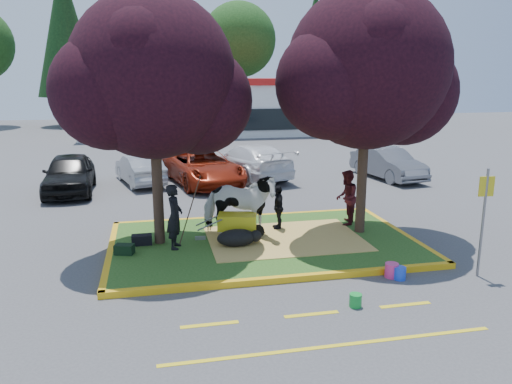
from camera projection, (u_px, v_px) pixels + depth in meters
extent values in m
plane|color=#424244|center=(264.00, 245.00, 13.75)|extent=(90.00, 90.00, 0.00)
cube|color=#214C18|center=(264.00, 243.00, 13.73)|extent=(8.00, 5.00, 0.15)
cube|color=#EAAC13|center=(289.00, 279.00, 11.27)|extent=(8.30, 0.16, 0.15)
cube|color=#EAAC13|center=(246.00, 217.00, 16.19)|extent=(8.30, 0.16, 0.15)
cube|color=#EAAC13|center=(110.00, 253.00, 12.91)|extent=(0.16, 5.30, 0.15)
cube|color=#EAAC13|center=(400.00, 233.00, 14.56)|extent=(0.16, 5.30, 0.15)
cube|color=#DDBB5B|center=(285.00, 238.00, 13.84)|extent=(4.20, 3.00, 0.01)
cylinder|color=black|center=(157.00, 179.00, 13.13)|extent=(0.28, 0.28, 3.53)
sphere|color=black|center=(152.00, 76.00, 12.53)|extent=(4.20, 4.20, 4.20)
sphere|color=black|center=(198.00, 100.00, 13.10)|extent=(2.86, 2.86, 2.86)
sphere|color=black|center=(109.00, 92.00, 12.12)|extent=(2.86, 2.86, 2.86)
cylinder|color=black|center=(362.00, 169.00, 14.08)|extent=(0.28, 0.28, 3.70)
sphere|color=black|center=(367.00, 68.00, 13.45)|extent=(4.40, 4.40, 4.40)
sphere|color=black|center=(403.00, 92.00, 14.03)|extent=(2.99, 2.99, 2.99)
sphere|color=black|center=(332.00, 83.00, 13.03)|extent=(2.99, 2.99, 2.99)
cube|color=yellow|center=(210.00, 325.00, 9.34)|extent=(1.10, 0.12, 0.01)
cube|color=yellow|center=(311.00, 314.00, 9.75)|extent=(1.10, 0.12, 0.01)
cube|color=yellow|center=(405.00, 305.00, 10.15)|extent=(1.10, 0.12, 0.01)
cube|color=yellow|center=(333.00, 346.00, 8.60)|extent=(6.00, 0.10, 0.01)
cube|color=silver|center=(211.00, 109.00, 40.38)|extent=(20.00, 8.00, 4.00)
cube|color=red|center=(211.00, 82.00, 39.90)|extent=(20.40, 8.40, 0.50)
cube|color=black|center=(218.00, 120.00, 36.66)|extent=(19.00, 0.10, 1.60)
cylinder|color=black|center=(72.00, 105.00, 46.54)|extent=(0.44, 0.44, 3.92)
cone|color=black|center=(65.00, 30.00, 45.03)|extent=(5.60, 5.60, 11.90)
cylinder|color=black|center=(158.00, 107.00, 49.69)|extent=(0.44, 0.44, 3.08)
sphere|color=#143811|center=(156.00, 53.00, 48.49)|extent=(6.16, 6.16, 6.16)
cylinder|color=black|center=(239.00, 104.00, 50.29)|extent=(0.44, 0.44, 3.64)
sphere|color=#143811|center=(239.00, 40.00, 48.88)|extent=(7.28, 7.28, 7.28)
cylinder|color=black|center=(313.00, 104.00, 52.40)|extent=(0.44, 0.44, 3.50)
cone|color=black|center=(315.00, 44.00, 51.04)|extent=(5.00, 5.00, 10.62)
cylinder|color=black|center=(388.00, 105.00, 53.09)|extent=(0.44, 0.44, 3.22)
sphere|color=#143811|center=(391.00, 51.00, 51.85)|extent=(6.44, 6.44, 6.44)
imported|color=white|center=(239.00, 205.00, 13.92)|extent=(2.33, 1.63, 1.80)
ellipsoid|color=black|center=(237.00, 238.00, 13.19)|extent=(1.06, 0.61, 0.46)
imported|color=black|center=(175.00, 217.00, 12.91)|extent=(0.53, 0.69, 1.70)
imported|color=#4B1519|center=(346.00, 198.00, 15.02)|extent=(0.94, 1.01, 1.67)
imported|color=black|center=(278.00, 207.00, 14.62)|extent=(0.37, 0.78, 1.29)
cylinder|color=black|center=(258.00, 231.00, 13.88)|extent=(0.38, 0.16, 0.38)
cylinder|color=slate|center=(225.00, 238.00, 13.48)|extent=(0.04, 0.04, 0.27)
cylinder|color=slate|center=(223.00, 233.00, 13.92)|extent=(0.04, 0.04, 0.27)
cube|color=gold|center=(237.00, 222.00, 13.69)|extent=(1.16, 0.84, 0.42)
cylinder|color=slate|center=(210.00, 225.00, 13.31)|extent=(0.67, 0.19, 0.35)
cylinder|color=slate|center=(208.00, 220.00, 13.75)|extent=(0.67, 0.19, 0.35)
cube|color=black|center=(142.00, 240.00, 13.32)|extent=(0.53, 0.29, 0.27)
cube|color=black|center=(124.00, 249.00, 12.62)|extent=(0.53, 0.42, 0.25)
cylinder|color=slate|center=(483.00, 224.00, 11.35)|extent=(0.06, 0.06, 2.55)
cube|color=gold|center=(487.00, 186.00, 11.15)|extent=(0.36, 0.06, 0.46)
cylinder|color=#169232|center=(355.00, 300.00, 10.05)|extent=(0.33, 0.33, 0.27)
cylinder|color=#E7337E|center=(392.00, 270.00, 11.53)|extent=(0.33, 0.33, 0.34)
cylinder|color=blue|center=(400.00, 273.00, 11.41)|extent=(0.28, 0.28, 0.30)
imported|color=black|center=(69.00, 173.00, 19.85)|extent=(2.00, 4.61, 1.55)
imported|color=#9C9EA3|center=(140.00, 169.00, 21.53)|extent=(2.32, 4.13, 1.29)
imported|color=maroon|center=(203.00, 167.00, 21.47)|extent=(3.58, 5.79, 1.50)
imported|color=white|center=(250.00, 161.00, 22.82)|extent=(3.57, 5.74, 1.55)
imported|color=slate|center=(388.00, 163.00, 22.61)|extent=(2.09, 4.42, 1.40)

